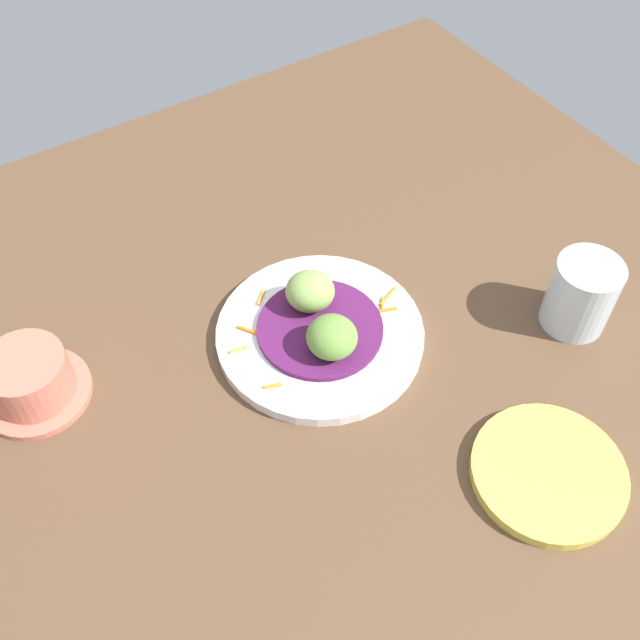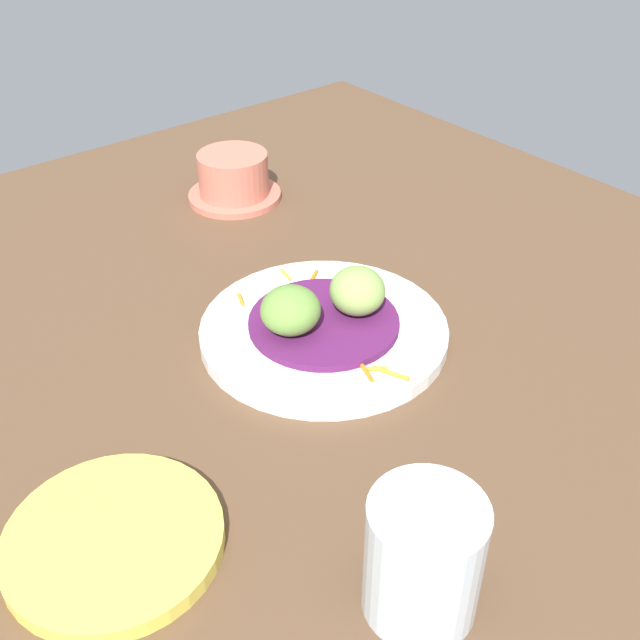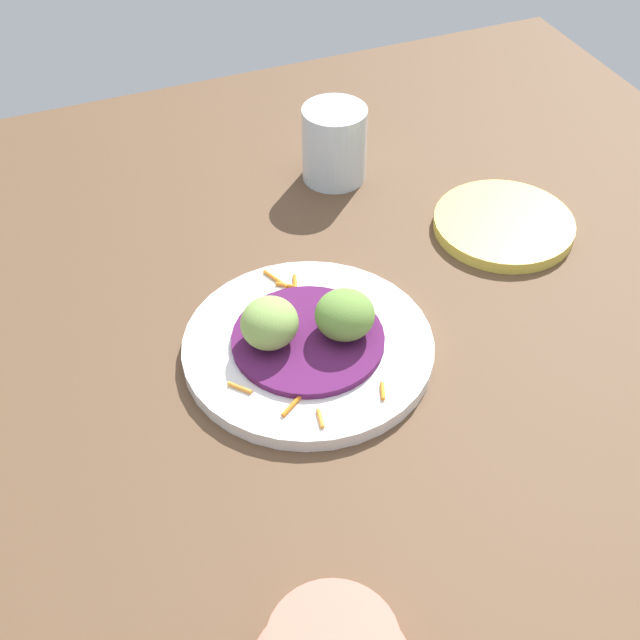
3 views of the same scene
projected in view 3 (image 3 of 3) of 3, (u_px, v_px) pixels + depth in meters
table_surface at (358, 351)px, 83.31cm from camera, size 110.00×110.00×2.00cm
main_plate at (308, 347)px, 81.23cm from camera, size 23.55×23.55×1.42cm
cabbage_bed at (308, 339)px, 80.50cm from camera, size 14.27×14.27×0.70cm
carrot_garnish at (294, 341)px, 80.56cm from camera, size 21.15×12.97×0.40cm
guac_scoop_left at (346, 316)px, 79.12cm from camera, size 7.64×7.66×4.34cm
guac_scoop_center at (270, 323)px, 78.38cm from camera, size 7.63×7.56×4.45cm
side_plate_small at (504, 225)px, 94.99cm from camera, size 15.34×15.34×1.35cm
water_glass at (334, 144)px, 99.85cm from camera, size 7.47×7.47×8.91cm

